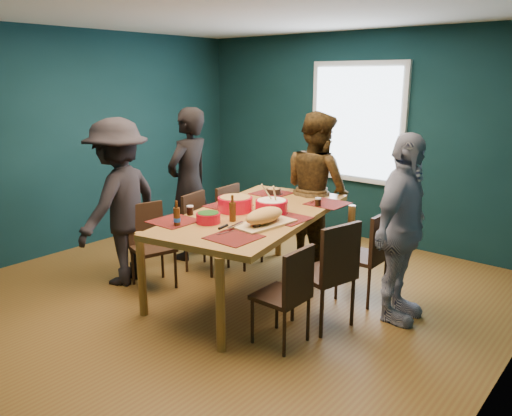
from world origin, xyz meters
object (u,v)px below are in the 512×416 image
Objects in this scene: person_back at (317,189)px; cutting_board at (264,218)px; chair_right_mid at (331,267)px; person_far_left at (189,184)px; chair_left_near at (149,238)px; dining_table at (256,220)px; chair_left_mid at (201,226)px; person_near_left at (120,202)px; chair_right_far at (371,250)px; chair_left_far at (235,219)px; bowl_herbs at (208,217)px; person_right at (402,229)px; bowl_salad at (235,203)px; bowl_dumpling at (272,206)px; chair_right_near at (289,289)px.

cutting_board is (0.36, -1.42, 0.04)m from person_back.
chair_right_mid is 0.53× the size of person_far_left.
dining_table is at bearing 44.40° from chair_left_near.
person_far_left is at bearing 154.63° from dining_table.
chair_left_mid is 0.91× the size of chair_right_mid.
cutting_board is at bearing 61.05° from person_far_left.
chair_right_far is at bearing 102.74° from person_near_left.
chair_right_mid is 2.31m from person_far_left.
bowl_herbs is (0.65, -1.07, 0.37)m from chair_left_far.
chair_left_far is 2.10m from person_right.
person_back reaches higher than bowl_salad.
chair_right_mid reaches higher than chair_right_far.
chair_left_near is at bearing 81.42° from person_back.
bowl_dumpling is at bearing 27.20° from bowl_salad.
chair_left_far is 1.01m from person_back.
person_back reaches higher than chair_right_near.
bowl_salad is at bearing -150.21° from chair_right_far.
cutting_board reaches higher than chair_left_far.
person_back is at bearing 82.31° from bowl_salad.
chair_left_near is at bearing -163.52° from dining_table.
person_far_left is (-2.24, 0.47, 0.34)m from chair_right_mid.
chair_left_far is 0.52× the size of person_back.
chair_left_near is at bearing 107.78° from person_right.
person_right is at bearing 38.08° from chair_left_near.
chair_left_near is at bearing -108.95° from chair_left_far.
bowl_herbs is at bearing 14.74° from chair_left_near.
bowl_salad reaches higher than chair_right_near.
chair_left_far is at bearing 173.01° from chair_right_mid.
person_back is (-0.02, 1.12, 0.11)m from dining_table.
person_right reaches higher than bowl_salad.
chair_left_mid is at bearing 157.59° from chair_right_near.
chair_right_near is (-0.10, -0.47, -0.07)m from chair_right_mid.
chair_right_near is 1.24m from bowl_salad.
dining_table is 1.33m from person_far_left.
bowl_herbs is (0.09, -0.46, -0.02)m from bowl_salad.
chair_left_near is 2.25m from chair_right_far.
chair_right_mid reaches higher than chair_left_far.
cutting_board reaches higher than chair_left_near.
bowl_dumpling is (-0.83, -0.49, 0.40)m from chair_right_far.
bowl_salad is at bearing -152.80° from bowl_dumpling.
person_right reaches higher than chair_left_far.
dining_table is 3.36× the size of cutting_board.
person_near_left is at bearing -178.48° from chair_right_near.
chair_left_mid reaches higher than chair_right_near.
bowl_salad reaches higher than chair_right_far.
chair_left_near is 2.52× the size of bowl_salad.
dining_table reaches higher than chair_right_near.
chair_right_mid is (-0.01, -0.71, 0.04)m from chair_right_far.
person_far_left is 5.70× the size of bowl_dumpling.
cutting_board is (1.08, -0.81, 0.39)m from chair_left_far.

